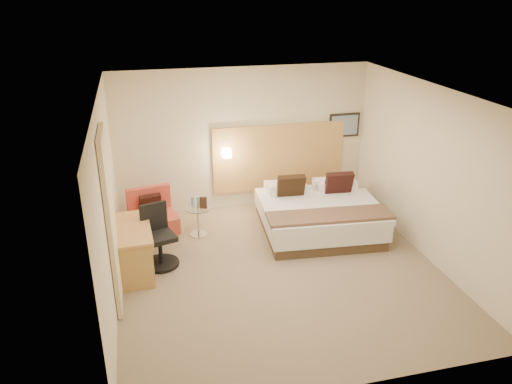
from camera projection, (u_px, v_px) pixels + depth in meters
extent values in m
cube|color=#796851|center=(279.00, 270.00, 7.67)|extent=(4.80, 5.00, 0.02)
cube|color=white|center=(283.00, 94.00, 6.61)|extent=(4.80, 5.00, 0.02)
cube|color=beige|center=(243.00, 139.00, 9.39)|extent=(4.80, 0.02, 2.70)
cube|color=beige|center=(353.00, 283.00, 4.89)|extent=(4.80, 0.02, 2.70)
cube|color=beige|center=(106.00, 205.00, 6.61)|extent=(0.02, 5.00, 2.70)
cube|color=beige|center=(431.00, 174.00, 7.67)|extent=(0.02, 5.00, 2.70)
cube|color=#BC8849|center=(279.00, 157.00, 9.66)|extent=(2.60, 0.04, 1.30)
cube|color=black|center=(344.00, 125.00, 9.74)|extent=(0.62, 0.03, 0.47)
cube|color=gray|center=(345.00, 125.00, 9.73)|extent=(0.54, 0.01, 0.39)
cylinder|color=silver|center=(226.00, 152.00, 9.31)|extent=(0.02, 0.12, 0.02)
cube|color=#F4E3BE|center=(227.00, 153.00, 9.25)|extent=(0.15, 0.15, 0.15)
cube|color=beige|center=(111.00, 221.00, 6.45)|extent=(0.06, 0.90, 2.42)
cylinder|color=#7EA2C3|center=(193.00, 202.00, 8.54)|extent=(0.07, 0.07, 0.19)
cylinder|color=#8AB7D6|center=(198.00, 201.00, 8.55)|extent=(0.07, 0.07, 0.19)
cube|color=#362116|center=(203.00, 203.00, 8.48)|extent=(0.13, 0.08, 0.20)
cube|color=#453322|center=(317.00, 225.00, 8.87)|extent=(2.04, 2.04, 0.18)
cube|color=silver|center=(318.00, 213.00, 8.78)|extent=(2.10, 2.10, 0.29)
cube|color=silver|center=(323.00, 210.00, 8.45)|extent=(2.12, 1.56, 0.10)
cube|color=white|center=(284.00, 187.00, 9.27)|extent=(0.71, 0.42, 0.18)
cube|color=white|center=(332.00, 184.00, 9.41)|extent=(0.71, 0.42, 0.18)
cube|color=white|center=(287.00, 188.00, 9.00)|extent=(0.71, 0.42, 0.18)
cube|color=white|center=(337.00, 184.00, 9.14)|extent=(0.71, 0.42, 0.18)
cube|color=black|center=(291.00, 187.00, 8.80)|extent=(0.51, 0.30, 0.50)
cube|color=black|center=(339.00, 185.00, 8.93)|extent=(0.51, 0.30, 0.50)
cube|color=#AB4723|center=(330.00, 216.00, 8.07)|extent=(2.09, 0.70, 0.05)
cube|color=#9B8249|center=(141.00, 243.00, 8.35)|extent=(0.09, 0.09, 0.10)
cube|color=#A4834D|center=(176.00, 236.00, 8.59)|extent=(0.09, 0.09, 0.10)
cube|color=#A1694C|center=(134.00, 230.00, 8.80)|extent=(0.09, 0.09, 0.10)
cube|color=tan|center=(168.00, 223.00, 9.03)|extent=(0.09, 0.09, 0.10)
cube|color=#B03F2F|center=(154.00, 223.00, 8.62)|extent=(0.87, 0.80, 0.29)
cube|color=#B83E31|center=(149.00, 198.00, 8.71)|extent=(0.77, 0.25, 0.43)
cube|color=black|center=(150.00, 204.00, 8.65)|extent=(0.39, 0.24, 0.37)
cylinder|color=silver|center=(199.00, 234.00, 8.73)|extent=(0.39, 0.39, 0.02)
cylinder|color=silver|center=(198.00, 221.00, 8.63)|extent=(0.05, 0.05, 0.48)
cylinder|color=white|center=(198.00, 208.00, 8.53)|extent=(0.57, 0.57, 0.01)
cube|color=#BF884B|center=(132.00, 228.00, 7.36)|extent=(0.59, 1.21, 0.04)
cube|color=#B38946|center=(136.00, 269.00, 7.02)|extent=(0.49, 0.06, 0.70)
cube|color=tan|center=(132.00, 234.00, 8.00)|extent=(0.49, 0.06, 0.70)
cube|color=#C1844B|center=(135.00, 233.00, 7.41)|extent=(0.49, 1.12, 0.10)
cylinder|color=black|center=(162.00, 263.00, 7.77)|extent=(0.68, 0.68, 0.04)
cylinder|color=black|center=(160.00, 250.00, 7.68)|extent=(0.08, 0.08, 0.42)
cube|color=black|center=(159.00, 237.00, 7.59)|extent=(0.55, 0.55, 0.07)
cube|color=black|center=(153.00, 216.00, 7.65)|extent=(0.42, 0.17, 0.44)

